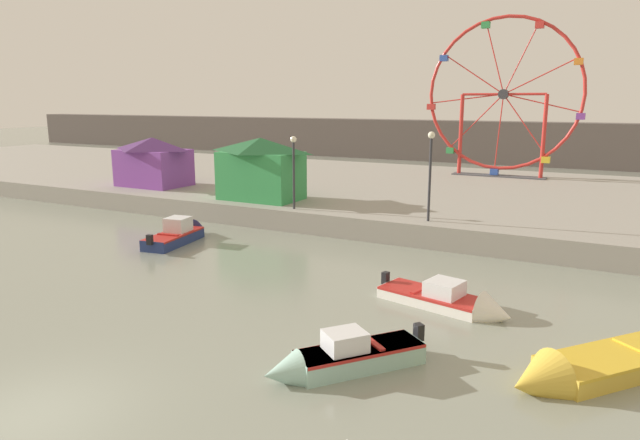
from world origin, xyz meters
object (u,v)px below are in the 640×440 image
motorboat_navy_blue (182,233)px  promenade_lamp_near (430,163)px  carnival_booth_purple_stall (153,161)px  motorboat_mustard_yellow (588,369)px  carnival_booth_green_kiosk (261,168)px  ferris_wheel_red_frame (503,97)px  promenade_lamp_far (294,161)px  motorboat_white_red_stripe (455,302)px  motorboat_seafoam (339,358)px

motorboat_navy_blue → promenade_lamp_near: size_ratio=1.11×
motorboat_navy_blue → carnival_booth_purple_stall: carnival_booth_purple_stall is taller
motorboat_mustard_yellow → promenade_lamp_near: 13.63m
carnival_booth_green_kiosk → promenade_lamp_near: size_ratio=1.17×
ferris_wheel_red_frame → carnival_booth_purple_stall: bearing=-141.4°
motorboat_navy_blue → promenade_lamp_far: (3.53, 4.59, 3.16)m
carnival_booth_green_kiosk → carnival_booth_purple_stall: carnival_booth_green_kiosk is taller
motorboat_navy_blue → carnival_booth_green_kiosk: size_ratio=0.95×
motorboat_white_red_stripe → ferris_wheel_red_frame: size_ratio=0.41×
promenade_lamp_near → ferris_wheel_red_frame: bearing=90.5°
carnival_booth_green_kiosk → motorboat_white_red_stripe: bearing=-34.1°
motorboat_navy_blue → motorboat_white_red_stripe: 14.19m
motorboat_navy_blue → carnival_booth_purple_stall: size_ratio=0.97×
motorboat_mustard_yellow → carnival_booth_purple_stall: bearing=-77.4°
motorboat_mustard_yellow → ferris_wheel_red_frame: size_ratio=0.45×
promenade_lamp_far → motorboat_white_red_stripe: bearing=-36.2°
motorboat_seafoam → promenade_lamp_near: bearing=-133.2°
motorboat_mustard_yellow → carnival_booth_green_kiosk: bearing=-85.7°
motorboat_seafoam → motorboat_navy_blue: bearing=-85.6°
carnival_booth_green_kiosk → carnival_booth_purple_stall: size_ratio=1.02×
carnival_booth_purple_stall → promenade_lamp_far: bearing=-12.1°
motorboat_white_red_stripe → carnival_booth_purple_stall: 24.89m
motorboat_seafoam → carnival_booth_green_kiosk: size_ratio=0.80×
motorboat_seafoam → promenade_lamp_near: (-1.91, 13.37, 3.40)m
motorboat_white_red_stripe → promenade_lamp_far: bearing=156.7°
carnival_booth_purple_stall → ferris_wheel_red_frame: bearing=39.3°
motorboat_navy_blue → promenade_lamp_far: size_ratio=1.23×
motorboat_seafoam → promenade_lamp_far: size_ratio=1.04×
ferris_wheel_red_frame → carnival_booth_purple_stall: size_ratio=2.40×
ferris_wheel_red_frame → carnival_booth_green_kiosk: ferris_wheel_red_frame is taller
motorboat_seafoam → promenade_lamp_far: bearing=-107.0°
ferris_wheel_red_frame → carnival_booth_purple_stall: (-19.03, -15.20, -4.05)m
motorboat_navy_blue → ferris_wheel_red_frame: size_ratio=0.40×
motorboat_white_red_stripe → ferris_wheel_red_frame: ferris_wheel_red_frame is taller
motorboat_navy_blue → motorboat_mustard_yellow: bearing=-117.3°
motorboat_white_red_stripe → carnival_booth_purple_stall: carnival_booth_purple_stall is taller
promenade_lamp_near → promenade_lamp_far: bearing=-177.3°
promenade_lamp_near → motorboat_navy_blue: bearing=-155.0°
ferris_wheel_red_frame → motorboat_navy_blue: bearing=-114.7°
motorboat_seafoam → motorboat_navy_blue: size_ratio=0.84×
motorboat_mustard_yellow → promenade_lamp_near: promenade_lamp_near is taller
carnival_booth_purple_stall → promenade_lamp_near: bearing=-6.6°
motorboat_mustard_yellow → promenade_lamp_far: 18.14m
ferris_wheel_red_frame → promenade_lamp_far: 19.49m
carnival_booth_purple_stall → promenade_lamp_far: promenade_lamp_far is taller
promenade_lamp_near → motorboat_white_red_stripe: bearing=-67.0°
ferris_wheel_red_frame → motorboat_mustard_yellow: bearing=-75.3°
motorboat_mustard_yellow → carnival_booth_green_kiosk: size_ratio=1.06×
motorboat_white_red_stripe → promenade_lamp_near: promenade_lamp_near is taller
ferris_wheel_red_frame → promenade_lamp_far: bearing=-110.9°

